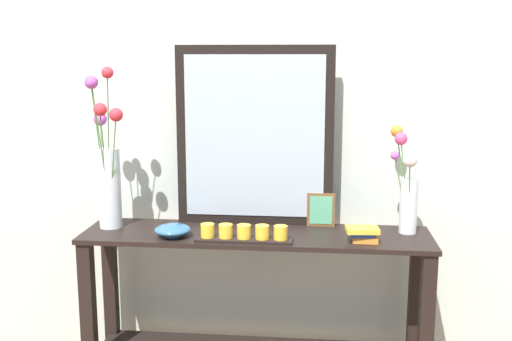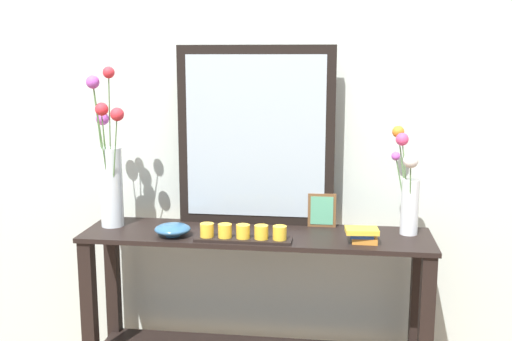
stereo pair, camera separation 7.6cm
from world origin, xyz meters
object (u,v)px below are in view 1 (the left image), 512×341
(vase_right, at_px, (407,188))
(decorative_bowl, at_px, (173,230))
(tall_vase_left, at_px, (108,170))
(book_stack, at_px, (363,234))
(picture_frame_small, at_px, (321,210))
(candle_tray, at_px, (244,234))
(console_table, at_px, (256,301))
(mirror_leaning, at_px, (255,136))

(vase_right, distance_m, decorative_bowl, 0.99)
(tall_vase_left, distance_m, vase_right, 1.27)
(tall_vase_left, bearing_deg, book_stack, -5.41)
(picture_frame_small, relative_size, book_stack, 1.09)
(picture_frame_small, distance_m, book_stack, 0.28)
(candle_tray, bearing_deg, picture_frame_small, 39.18)
(console_table, height_order, candle_tray, candle_tray)
(mirror_leaning, bearing_deg, vase_right, -6.86)
(candle_tray, relative_size, book_stack, 2.89)
(console_table, distance_m, tall_vase_left, 0.85)
(picture_frame_small, bearing_deg, book_stack, -52.33)
(console_table, relative_size, picture_frame_small, 9.90)
(console_table, xyz_separation_m, candle_tray, (-0.04, -0.12, 0.33))
(picture_frame_small, xyz_separation_m, decorative_bowl, (-0.61, -0.22, -0.04))
(console_table, relative_size, candle_tray, 3.73)
(console_table, height_order, decorative_bowl, decorative_bowl)
(mirror_leaning, xyz_separation_m, picture_frame_small, (0.29, -0.01, -0.32))
(picture_frame_small, distance_m, decorative_bowl, 0.65)
(console_table, bearing_deg, vase_right, 6.38)
(decorative_bowl, bearing_deg, candle_tray, -5.48)
(console_table, xyz_separation_m, decorative_bowl, (-0.34, -0.09, 0.33))
(candle_tray, xyz_separation_m, decorative_bowl, (-0.30, 0.03, 0.00))
(picture_frame_small, bearing_deg, mirror_leaning, 177.25)
(tall_vase_left, relative_size, decorative_bowl, 4.66)
(book_stack, bearing_deg, console_table, 169.21)
(decorative_bowl, bearing_deg, vase_right, 9.40)
(tall_vase_left, relative_size, book_stack, 5.10)
(mirror_leaning, bearing_deg, decorative_bowl, -143.05)
(picture_frame_small, bearing_deg, candle_tray, -140.82)
(tall_vase_left, bearing_deg, picture_frame_small, 7.22)
(vase_right, relative_size, book_stack, 3.29)
(tall_vase_left, xyz_separation_m, picture_frame_small, (0.91, 0.12, -0.18))
(candle_tray, relative_size, picture_frame_small, 2.65)
(vase_right, bearing_deg, decorative_bowl, -170.60)
(candle_tray, bearing_deg, book_stack, 4.10)
(console_table, bearing_deg, decorative_bowl, -165.13)
(mirror_leaning, relative_size, vase_right, 1.75)
(decorative_bowl, bearing_deg, console_table, 14.87)
(mirror_leaning, distance_m, candle_tray, 0.45)
(vase_right, height_order, decorative_bowl, vase_right)
(console_table, bearing_deg, book_stack, -10.79)
(mirror_leaning, height_order, vase_right, mirror_leaning)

